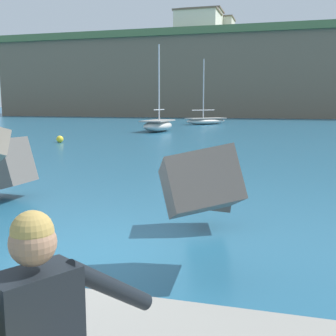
% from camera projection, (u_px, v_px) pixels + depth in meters
% --- Properties ---
extents(ground_plane, '(400.00, 400.00, 0.00)m').
position_uv_depth(ground_plane, '(112.00, 254.00, 7.02)').
color(ground_plane, '#235B7A').
extents(breakwater_jetty, '(31.55, 5.61, 2.91)m').
position_uv_depth(breakwater_jetty, '(74.00, 170.00, 8.04)').
color(breakwater_jetty, '#4C4944').
rests_on(breakwater_jetty, ground).
extents(boat_near_centre, '(4.82, 5.17, 7.33)m').
position_uv_depth(boat_near_centre, '(206.00, 120.00, 48.74)').
color(boat_near_centre, beige).
rests_on(boat_near_centre, ground).
extents(boat_mid_left, '(2.27, 4.54, 7.38)m').
position_uv_depth(boat_mid_left, '(158.00, 125.00, 36.63)').
color(boat_mid_left, beige).
rests_on(boat_mid_left, ground).
extents(mooring_buoy_inner, '(0.44, 0.44, 0.44)m').
position_uv_depth(mooring_buoy_inner, '(60.00, 139.00, 26.52)').
color(mooring_buoy_inner, yellow).
rests_on(mooring_buoy_inner, ground).
extents(headland_bluff, '(105.42, 45.29, 14.70)m').
position_uv_depth(headland_bluff, '(285.00, 79.00, 87.04)').
color(headland_bluff, '#756651').
rests_on(headland_bluff, ground).
extents(station_building_west, '(6.71, 6.41, 5.88)m').
position_uv_depth(station_building_west, '(218.00, 32.00, 92.20)').
color(station_building_west, beige).
rests_on(station_building_west, headland_bluff).
extents(station_building_central, '(8.27, 6.76, 6.63)m').
position_uv_depth(station_building_central, '(202.00, 27.00, 87.63)').
color(station_building_central, beige).
rests_on(station_building_central, headland_bluff).
extents(station_building_east, '(8.28, 7.67, 4.89)m').
position_uv_depth(station_building_east, '(198.00, 25.00, 80.63)').
color(station_building_east, silver).
rests_on(station_building_east, headland_bluff).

